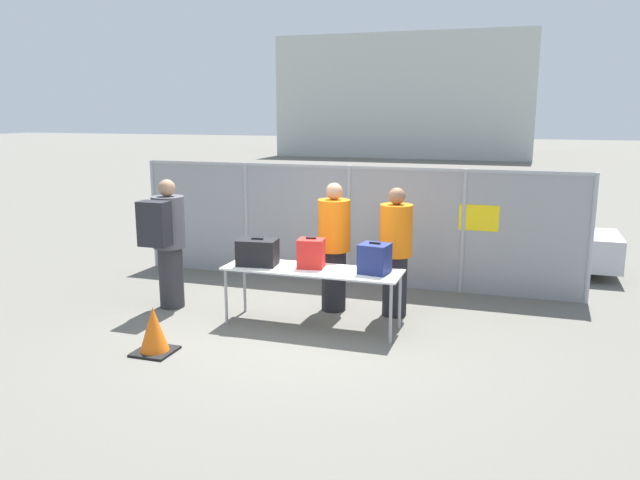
# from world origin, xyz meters

# --- Properties ---
(ground_plane) EXTENTS (120.00, 120.00, 0.00)m
(ground_plane) POSITION_xyz_m (0.00, 0.00, 0.00)
(ground_plane) COLOR #605E56
(fence_section) EXTENTS (7.42, 0.07, 1.95)m
(fence_section) POSITION_xyz_m (0.02, 2.42, 1.02)
(fence_section) COLOR #9EA0A5
(fence_section) RESTS_ON ground_plane
(inspection_table) EXTENTS (2.35, 0.70, 0.79)m
(inspection_table) POSITION_xyz_m (0.13, 0.18, 0.74)
(inspection_table) COLOR silver
(inspection_table) RESTS_ON ground_plane
(suitcase_black) EXTENTS (0.56, 0.39, 0.37)m
(suitcase_black) POSITION_xyz_m (-0.63, 0.15, 0.96)
(suitcase_black) COLOR black
(suitcase_black) RESTS_ON inspection_table
(suitcase_red) EXTENTS (0.37, 0.33, 0.41)m
(suitcase_red) POSITION_xyz_m (0.09, 0.24, 0.98)
(suitcase_red) COLOR red
(suitcase_red) RESTS_ON inspection_table
(suitcase_navy) EXTENTS (0.40, 0.37, 0.40)m
(suitcase_navy) POSITION_xyz_m (0.95, 0.23, 0.98)
(suitcase_navy) COLOR navy
(suitcase_navy) RESTS_ON inspection_table
(traveler_hooded) EXTENTS (0.46, 0.72, 1.87)m
(traveler_hooded) POSITION_xyz_m (-2.10, 0.29, 1.03)
(traveler_hooded) COLOR #2D2D33
(traveler_hooded) RESTS_ON ground_plane
(security_worker_near) EXTENTS (0.45, 0.45, 1.84)m
(security_worker_near) POSITION_xyz_m (0.19, 0.95, 0.95)
(security_worker_near) COLOR black
(security_worker_near) RESTS_ON ground_plane
(security_worker_far) EXTENTS (0.45, 0.45, 1.80)m
(security_worker_far) POSITION_xyz_m (1.07, 0.99, 0.93)
(security_worker_far) COLOR black
(security_worker_far) RESTS_ON ground_plane
(utility_trailer) EXTENTS (4.38, 2.02, 0.73)m
(utility_trailer) POSITION_xyz_m (2.61, 4.21, 0.42)
(utility_trailer) COLOR #B2B2B7
(utility_trailer) RESTS_ON ground_plane
(distant_hangar) EXTENTS (15.44, 11.77, 7.30)m
(distant_hangar) POSITION_xyz_m (-4.65, 35.68, 3.65)
(distant_hangar) COLOR #B2B7B2
(distant_hangar) RESTS_ON ground_plane
(traffic_cone) EXTENTS (0.45, 0.45, 0.57)m
(traffic_cone) POSITION_xyz_m (-1.35, -1.27, 0.26)
(traffic_cone) COLOR black
(traffic_cone) RESTS_ON ground_plane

